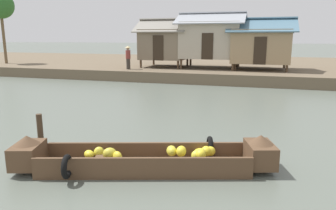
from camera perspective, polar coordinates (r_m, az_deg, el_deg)
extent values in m
plane|color=#596056|center=(11.23, 8.10, -3.42)|extent=(300.00, 300.00, 0.00)
cube|color=brown|center=(29.80, 13.71, 6.72)|extent=(160.00, 20.00, 0.72)
cube|color=brown|center=(7.43, -4.23, -11.10)|extent=(4.80, 2.39, 0.12)
cube|color=brown|center=(7.79, -4.03, -8.04)|extent=(4.52, 1.46, 0.37)
cube|color=brown|center=(6.89, -4.53, -10.84)|extent=(4.52, 1.46, 0.37)
cube|color=brown|center=(7.61, 16.21, -8.47)|extent=(0.82, 1.03, 0.51)
cone|color=brown|center=(7.49, 16.37, -5.94)|extent=(0.70, 0.70, 0.20)
cube|color=brown|center=(7.94, -23.85, -8.17)|extent=(0.82, 1.03, 0.51)
cone|color=brown|center=(7.83, -24.07, -5.74)|extent=(0.70, 0.70, 0.20)
cube|color=brown|center=(7.47, -12.07, -9.07)|extent=(0.47, 0.97, 0.05)
torus|color=black|center=(7.95, 7.53, -7.42)|extent=(0.27, 0.53, 0.52)
torus|color=black|center=(7.05, -17.71, -10.52)|extent=(0.27, 0.53, 0.52)
ellipsoid|color=yellow|center=(7.56, -14.00, -8.57)|extent=(0.35, 0.33, 0.19)
ellipsoid|color=yellow|center=(7.46, 0.63, -8.24)|extent=(0.36, 0.40, 0.24)
ellipsoid|color=yellow|center=(7.62, 6.89, -8.24)|extent=(0.33, 0.33, 0.25)
ellipsoid|color=yellow|center=(7.37, 2.39, -8.32)|extent=(0.24, 0.30, 0.25)
ellipsoid|color=yellow|center=(7.63, 5.65, -8.45)|extent=(0.36, 0.39, 0.19)
ellipsoid|color=yellow|center=(7.66, 7.57, -8.23)|extent=(0.32, 0.30, 0.23)
ellipsoid|color=yellow|center=(7.17, -9.07, -9.27)|extent=(0.32, 0.29, 0.28)
ellipsoid|color=gold|center=(7.31, -10.43, -8.60)|extent=(0.39, 0.36, 0.28)
ellipsoid|color=yellow|center=(7.61, -12.29, -8.33)|extent=(0.30, 0.28, 0.27)
ellipsoid|color=yellow|center=(7.31, 5.26, -9.00)|extent=(0.37, 0.36, 0.25)
ellipsoid|color=yellow|center=(7.28, 5.91, -8.79)|extent=(0.27, 0.33, 0.26)
ellipsoid|color=yellow|center=(7.05, 3.69, -10.35)|extent=(0.34, 0.36, 0.19)
cylinder|color=#4C3826|center=(24.08, -4.91, 7.38)|extent=(0.16, 0.16, 0.59)
cylinder|color=#4C3826|center=(23.17, 1.83, 7.23)|extent=(0.16, 0.16, 0.59)
cylinder|color=#4C3826|center=(26.81, -2.60, 7.89)|extent=(0.16, 0.16, 0.59)
cylinder|color=#4C3826|center=(26.00, 3.50, 7.75)|extent=(0.16, 0.16, 0.59)
cube|color=#7A6B56|center=(24.90, -0.55, 10.83)|extent=(3.30, 3.32, 2.23)
cube|color=#2D2319|center=(23.31, -1.80, 10.20)|extent=(0.80, 0.04, 1.80)
cube|color=gray|center=(24.12, -1.16, 14.15)|extent=(4.00, 2.15, 1.09)
cube|color=gray|center=(25.70, 0.01, 14.03)|extent=(4.00, 2.15, 1.09)
cylinder|color=#4C3826|center=(23.06, 2.37, 7.39)|extent=(0.16, 0.16, 0.74)
cylinder|color=#4C3826|center=(22.43, 11.93, 7.00)|extent=(0.16, 0.16, 0.74)
cylinder|color=#4C3826|center=(26.06, 4.08, 7.91)|extent=(0.16, 0.16, 0.74)
cylinder|color=#4C3826|center=(25.50, 12.55, 7.56)|extent=(0.16, 0.16, 0.74)
cube|color=#B2A893|center=(24.12, 7.83, 11.44)|extent=(4.22, 3.50, 2.58)
cube|color=#2D2319|center=(22.38, 7.08, 10.42)|extent=(0.80, 0.04, 1.80)
cube|color=#9399A0|center=(23.29, 7.59, 15.27)|extent=(4.92, 2.24, 0.95)
cube|color=#9399A0|center=(25.01, 8.26, 15.03)|extent=(4.92, 2.24, 0.95)
cylinder|color=#4C3826|center=(22.28, 11.52, 6.66)|extent=(0.16, 0.16, 0.48)
cylinder|color=#4C3826|center=(22.24, 20.56, 6.13)|extent=(0.16, 0.16, 0.48)
cylinder|color=#4C3826|center=(25.26, 12.17, 7.25)|extent=(0.16, 0.16, 0.48)
cylinder|color=#4C3826|center=(25.22, 20.15, 6.78)|extent=(0.16, 0.16, 0.48)
cube|color=#9E8460|center=(23.61, 16.30, 10.10)|extent=(3.89, 3.40, 2.30)
cube|color=#2D2319|center=(21.90, 16.21, 9.34)|extent=(0.80, 0.04, 1.80)
cube|color=slate|center=(22.76, 16.50, 13.68)|extent=(4.59, 2.19, 1.06)
cube|color=slate|center=(24.46, 16.54, 13.53)|extent=(4.59, 2.19, 1.06)
cylinder|color=brown|center=(31.40, -27.43, 10.76)|extent=(0.24, 0.24, 4.50)
sphere|color=#2D6628|center=(31.51, -27.91, 15.57)|extent=(2.23, 2.23, 2.23)
cylinder|color=#332D28|center=(23.10, -7.15, 7.33)|extent=(0.28, 0.28, 0.75)
cylinder|color=brown|center=(23.05, -7.19, 9.00)|extent=(0.34, 0.34, 0.60)
sphere|color=#9E7556|center=(23.03, -7.22, 10.04)|extent=(0.22, 0.22, 0.22)
cone|color=tan|center=(23.03, -7.23, 10.34)|extent=(0.44, 0.44, 0.14)
cylinder|color=#423323|center=(8.49, -21.91, -5.29)|extent=(0.14, 0.14, 1.15)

